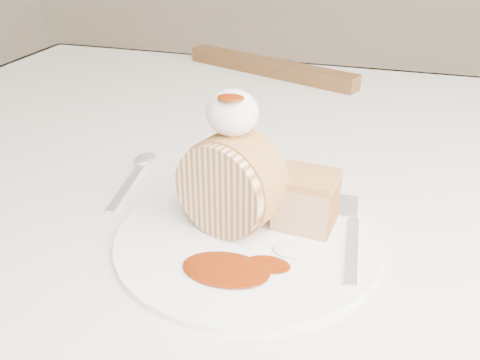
% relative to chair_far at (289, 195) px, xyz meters
% --- Properties ---
extents(table, '(1.40, 0.90, 0.75)m').
position_rel_chair_far_xyz_m(table, '(0.13, -0.43, 0.22)').
color(table, silver).
rests_on(table, ground).
extents(chair_far, '(0.47, 0.47, 0.78)m').
position_rel_chair_far_xyz_m(chair_far, '(0.00, 0.00, 0.00)').
color(chair_far, brown).
rests_on(chair_far, ground).
extents(plate, '(0.28, 0.28, 0.01)m').
position_rel_chair_far_xyz_m(plate, '(0.09, -0.65, 0.31)').
color(plate, white).
rests_on(plate, table).
extents(roulade_slice, '(0.11, 0.08, 0.09)m').
position_rel_chair_far_xyz_m(roulade_slice, '(0.07, -0.64, 0.36)').
color(roulade_slice, beige).
rests_on(roulade_slice, plate).
extents(cake_chunk, '(0.06, 0.06, 0.05)m').
position_rel_chair_far_xyz_m(cake_chunk, '(0.14, -0.61, 0.34)').
color(cake_chunk, '#BB7947').
rests_on(cake_chunk, plate).
extents(whipped_cream, '(0.05, 0.05, 0.04)m').
position_rel_chair_far_xyz_m(whipped_cream, '(0.07, -0.62, 0.43)').
color(whipped_cream, white).
rests_on(whipped_cream, roulade_slice).
extents(caramel_drizzle, '(0.02, 0.02, 0.01)m').
position_rel_chair_far_xyz_m(caramel_drizzle, '(0.07, -0.64, 0.45)').
color(caramel_drizzle, '#651D04').
rests_on(caramel_drizzle, whipped_cream).
extents(caramel_pool, '(0.08, 0.06, 0.00)m').
position_rel_chair_far_xyz_m(caramel_pool, '(0.09, -0.71, 0.31)').
color(caramel_pool, '#651D04').
rests_on(caramel_pool, plate).
extents(fork, '(0.03, 0.15, 0.00)m').
position_rel_chair_far_xyz_m(fork, '(0.19, -0.64, 0.31)').
color(fork, silver).
rests_on(fork, plate).
extents(spoon, '(0.04, 0.14, 0.00)m').
position_rel_chair_far_xyz_m(spoon, '(-0.08, -0.58, 0.31)').
color(spoon, silver).
rests_on(spoon, table).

